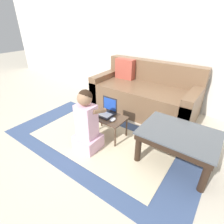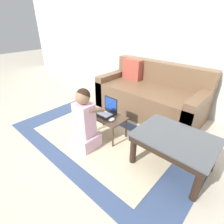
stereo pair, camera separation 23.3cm
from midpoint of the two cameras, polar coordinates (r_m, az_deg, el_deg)
ground_plane at (r=2.38m, az=-5.27°, el=-10.33°), size 16.00×16.00×0.00m
wall_back at (r=3.28m, az=14.60°, el=23.57°), size 9.00×0.06×2.50m
area_rug at (r=2.41m, az=-6.76°, el=-9.64°), size 2.59×1.30×0.01m
couch at (r=3.10m, az=8.37°, el=5.67°), size 1.76×0.86×0.83m
coffee_table at (r=2.01m, az=17.74°, el=-8.09°), size 0.81×0.60×0.41m
laptop_desk at (r=2.37m, az=-4.27°, el=-2.44°), size 0.49×0.32×0.31m
laptop at (r=2.39m, az=-4.63°, el=0.00°), size 0.23×0.22×0.23m
computer_mouse at (r=2.24m, az=-2.72°, el=-2.56°), size 0.07×0.10×0.04m
person_seated at (r=2.14m, az=-11.27°, el=-3.94°), size 0.30×0.37×0.80m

